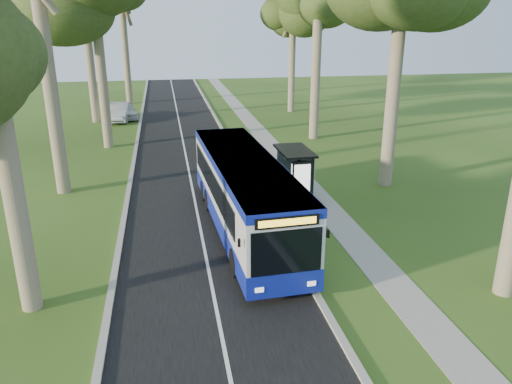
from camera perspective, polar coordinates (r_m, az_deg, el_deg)
ground at (r=22.07m, az=3.06°, el=-5.11°), size 120.00×120.00×0.00m
road at (r=30.91m, az=-7.61°, el=2.02°), size 7.00×100.00×0.02m
kerb_east at (r=31.24m, az=-1.19°, el=2.48°), size 0.25×100.00×0.12m
kerb_west at (r=30.95m, az=-14.09°, el=1.72°), size 0.25×100.00×0.12m
centre_line at (r=30.91m, az=-7.61°, el=2.04°), size 0.12×100.00×0.00m
footpath at (r=31.86m, az=4.15°, el=2.67°), size 1.50×100.00×0.02m
bus at (r=21.91m, az=-1.30°, el=-0.34°), size 3.33×12.85×3.38m
bus_stop_sign at (r=22.19m, az=4.54°, el=-0.77°), size 0.13×0.34×2.42m
bus_shelter at (r=26.04m, az=4.94°, el=3.00°), size 1.70×3.05×2.59m
litter_bin at (r=24.78m, az=2.65°, el=-1.12°), size 0.53×0.53×0.93m
car_white at (r=49.36m, az=-14.70°, el=8.96°), size 2.74×4.71×1.50m
car_silver at (r=48.48m, az=-15.32°, el=8.80°), size 2.10×5.06×1.63m
tree_east_d at (r=51.15m, az=4.29°, el=20.84°), size 5.20×5.20×14.16m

